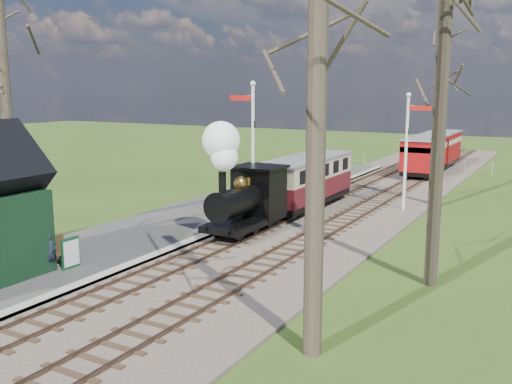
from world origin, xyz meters
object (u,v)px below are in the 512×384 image
person (51,252)px  red_carriage_a (424,155)px  semaphore_far (408,143)px  bench (48,253)px  red_carriage_b (441,148)px  locomotive (243,186)px  coach (306,179)px  semaphore_near (252,143)px  sign_board (71,253)px

person → red_carriage_a: bearing=-6.0°
semaphore_far → bench: (-7.81, -14.80, -2.74)m
semaphore_far → red_carriage_b: 17.01m
locomotive → red_carriage_a: bearing=82.3°
coach → red_carriage_a: (2.60, 13.25, -0.03)m
locomotive → red_carriage_a: locomotive is taller
semaphore_near → person: bearing=-102.7°
red_carriage_b → bench: 32.20m
semaphore_far → person: 17.00m
coach → bench: 13.35m
semaphore_far → coach: semaphore_far is taller
semaphore_far → bench: size_ratio=3.73×
red_carriage_a → bench: bearing=-103.0°
locomotive → red_carriage_b: locomotive is taller
locomotive → red_carriage_b: bearing=84.0°
locomotive → bench: bearing=-116.7°
locomotive → person: locomotive is taller
sign_board → semaphore_far: bearing=64.8°
red_carriage_b → semaphore_near: bearing=-98.4°
red_carriage_a → red_carriage_b: same height
red_carriage_a → person: 27.06m
semaphore_near → semaphore_far: (5.14, 6.00, -0.27)m
red_carriage_b → person: size_ratio=4.09×
semaphore_near → bench: bearing=-106.8°
bench → person: person is taller
red_carriage_a → locomotive: bearing=-97.7°
bench → person: size_ratio=1.22×
red_carriage_a → bench: 26.82m
red_carriage_b → sign_board: bearing=-99.3°
semaphore_far → red_carriage_a: size_ratio=1.12×
locomotive → person: bearing=-111.5°
coach → sign_board: bearing=-101.3°
semaphore_near → red_carriage_b: 23.16m
semaphore_far → sign_board: size_ratio=5.67×
semaphore_far → red_carriage_a: semaphore_far is taller
locomotive → sign_board: (-2.52, -6.65, -1.38)m
red_carriage_b → person: 32.46m
coach → red_carriage_b: (2.60, 18.75, -0.03)m
coach → red_carriage_b: size_ratio=1.41×
coach → sign_board: (-2.54, -12.72, -0.82)m
semaphore_far → sign_board: bearing=-115.2°
sign_board → bench: size_ratio=0.66×
bench → semaphore_near: bearing=73.2°
semaphore_far → bench: 16.96m
locomotive → coach: 6.09m
coach → bench: coach is taller
coach → person: coach is taller
red_carriage_a → sign_board: red_carriage_a is taller
semaphore_far → coach: (-4.37, -1.94, -1.82)m
locomotive → red_carriage_a: 19.50m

